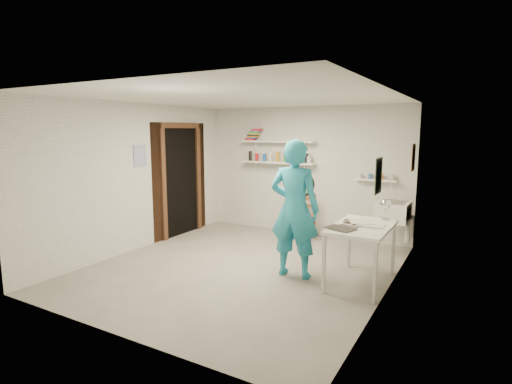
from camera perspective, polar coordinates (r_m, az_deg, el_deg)
The scene contains 27 objects.
floor at distance 5.88m, azimuth -1.95°, elevation -10.78°, with size 4.00×4.50×0.02m, color slate.
ceiling at distance 5.56m, azimuth -2.08°, elevation 13.42°, with size 4.00×4.50×0.02m, color silver.
wall_back at distance 7.60m, azimuth 6.92°, elevation 3.00°, with size 4.00×0.02×2.40m, color silver.
wall_front at distance 3.88m, azimuth -19.73°, elevation -3.07°, with size 4.00×0.02×2.40m, color silver.
wall_left at distance 6.86m, azimuth -16.51°, elevation 2.06°, with size 0.02×4.50×2.40m, color silver.
wall_right at distance 4.87m, azimuth 18.60°, elevation -0.68°, with size 0.02×4.50×2.40m, color silver.
doorway_recess at distance 7.63m, azimuth -10.68°, elevation 1.41°, with size 0.02×0.90×2.00m, color black.
corridor_box at distance 8.09m, azimuth -14.54°, elevation 2.06°, with size 1.40×1.50×2.10m, color brown.
door_lintel at distance 7.55m, azimuth -10.79°, elevation 9.33°, with size 0.06×1.05×0.10m, color brown.
door_jamb_near at distance 7.24m, azimuth -13.10°, elevation 0.95°, with size 0.06×0.10×2.00m, color brown.
door_jamb_far at distance 8.00m, azimuth -8.27°, elevation 1.82°, with size 0.06×0.10×2.00m, color brown.
shelf_lower at distance 7.68m, azimuth 3.11°, elevation 4.23°, with size 1.50×0.22×0.03m, color white.
shelf_upper at distance 7.65m, azimuth 3.14°, elevation 7.21°, with size 1.50×0.22×0.03m, color white.
ledge_shelf at distance 7.12m, azimuth 16.71°, elevation 1.64°, with size 0.70×0.14×0.03m, color white.
poster_left at distance 6.84m, azimuth -16.21°, elevation 5.01°, with size 0.01×0.28×0.36m, color #334C7F.
poster_right_a at distance 6.60m, azimuth 21.57°, elevation 4.61°, with size 0.01×0.34×0.42m, color #995933.
poster_right_b at distance 4.30m, azimuth 17.11°, elevation 2.23°, with size 0.01×0.30×0.38m, color #3F724C.
belfast_sink at distance 6.65m, azimuth 19.00°, elevation -2.62°, with size 0.48×0.60×0.30m, color white.
man at distance 5.34m, azimuth 5.52°, elevation -2.43°, with size 0.68×0.44×1.85m, color #259BBB.
wall_clock at distance 5.48m, azimuth 6.67°, elevation 1.12°, with size 0.33×0.33×0.04m, color beige.
wooden_chair at distance 7.28m, azimuth 6.76°, elevation -3.50°, with size 0.39×0.37×0.84m, color brown.
work_table at distance 5.36m, azimuth 14.74°, elevation -8.63°, with size 0.69×1.15×0.77m, color white.
desk_lamp at distance 5.61m, azimuth 18.06°, elevation -1.64°, with size 0.14×0.14×0.14m, color silver.
spray_cans at distance 7.67m, azimuth 3.12°, elevation 4.97°, with size 1.31×0.06×0.17m.
book_stack at distance 7.90m, azimuth -0.34°, elevation 8.20°, with size 0.32×0.14×0.22m.
ledge_pots at distance 7.11m, azimuth 16.73°, elevation 2.12°, with size 0.48×0.07×0.09m.
papers at distance 5.26m, azimuth 14.91°, elevation -4.47°, with size 0.30×0.22×0.03m.
Camera 1 is at (2.90, -4.73, 1.97)m, focal length 28.00 mm.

